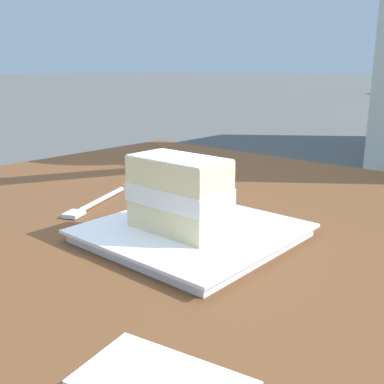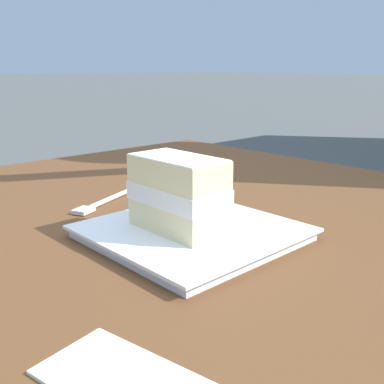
# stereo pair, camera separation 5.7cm
# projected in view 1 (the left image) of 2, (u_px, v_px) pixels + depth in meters

# --- Properties ---
(patio_table) EXTENTS (1.44, 0.88, 0.77)m
(patio_table) POSITION_uv_depth(u_px,v_px,m) (298.00, 297.00, 0.66)
(patio_table) COLOR brown
(patio_table) RESTS_ON ground
(dessert_plate) EXTENTS (0.24, 0.24, 0.02)m
(dessert_plate) POSITION_uv_depth(u_px,v_px,m) (192.00, 233.00, 0.59)
(dessert_plate) COLOR white
(dessert_plate) RESTS_ON patio_table
(cake_slice) EXTENTS (0.13, 0.07, 0.09)m
(cake_slice) POSITION_uv_depth(u_px,v_px,m) (179.00, 194.00, 0.57)
(cake_slice) COLOR beige
(cake_slice) RESTS_ON dessert_plate
(dessert_fork) EXTENTS (0.08, 0.16, 0.01)m
(dessert_fork) POSITION_uv_depth(u_px,v_px,m) (94.00, 204.00, 0.73)
(dessert_fork) COLOR silver
(dessert_fork) RESTS_ON patio_table
(paper_napkin) EXTENTS (0.13, 0.09, 0.00)m
(paper_napkin) POSITION_uv_depth(u_px,v_px,m) (163.00, 383.00, 0.32)
(paper_napkin) COLOR white
(paper_napkin) RESTS_ON patio_table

